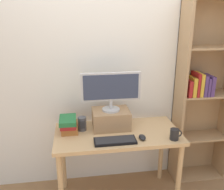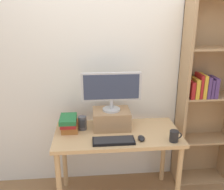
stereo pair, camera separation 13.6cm
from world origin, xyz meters
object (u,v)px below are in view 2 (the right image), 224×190
at_px(riser_box, 111,119).
at_px(desk_speaker, 82,123).
at_px(desk, 117,142).
at_px(book_stack, 69,123).
at_px(keyboard, 114,141).
at_px(coffee_mug, 174,136).
at_px(bookshelf_unit, 207,95).
at_px(computer_mouse, 141,138).
at_px(computer_monitor, 111,89).

distance_m(riser_box, desk_speaker, 0.29).
xyz_separation_m(desk, book_stack, (-0.47, 0.10, 0.17)).
bearing_deg(riser_box, keyboard, -91.19).
bearing_deg(riser_box, desk_speaker, -175.38).
relative_size(desk, coffee_mug, 10.70).
relative_size(bookshelf_unit, coffee_mug, 17.97).
bearing_deg(computer_mouse, riser_box, 130.86).
bearing_deg(book_stack, keyboard, -34.57).
distance_m(bookshelf_unit, computer_monitor, 1.08).
height_order(bookshelf_unit, book_stack, bookshelf_unit).
xyz_separation_m(computer_mouse, book_stack, (-0.67, 0.27, 0.05)).
bearing_deg(desk, book_stack, 167.77).
xyz_separation_m(desk, keyboard, (-0.05, -0.18, 0.11)).
distance_m(desk, keyboard, 0.22).
height_order(bookshelf_unit, desk_speaker, bookshelf_unit).
relative_size(computer_mouse, coffee_mug, 0.91).
height_order(computer_mouse, desk_speaker, desk_speaker).
height_order(riser_box, computer_mouse, riser_box).
distance_m(computer_monitor, desk_speaker, 0.45).
bearing_deg(desk_speaker, bookshelf_unit, 7.60).
bearing_deg(desk, desk_speaker, 163.74).
relative_size(riser_box, keyboard, 0.97).
xyz_separation_m(computer_monitor, keyboard, (-0.01, -0.31, -0.40)).
xyz_separation_m(computer_mouse, coffee_mug, (0.29, -0.05, 0.03)).
xyz_separation_m(desk, coffee_mug, (0.50, -0.22, 0.15)).
bearing_deg(computer_monitor, keyboard, -91.19).
relative_size(book_stack, desk_speaker, 1.87).
bearing_deg(desk_speaker, keyboard, -44.84).
xyz_separation_m(riser_box, keyboard, (-0.01, -0.31, -0.08)).
xyz_separation_m(computer_monitor, coffee_mug, (0.54, -0.34, -0.36)).
relative_size(bookshelf_unit, computer_mouse, 19.72).
bearing_deg(desk_speaker, desk, -16.26).
distance_m(riser_box, computer_monitor, 0.32).
distance_m(desk, bookshelf_unit, 1.11).
relative_size(desk, bookshelf_unit, 0.60).
bearing_deg(computer_mouse, coffee_mug, -9.92).
height_order(desk, book_stack, book_stack).
relative_size(computer_mouse, desk_speaker, 0.75).
height_order(desk, coffee_mug, coffee_mug).
bearing_deg(keyboard, computer_monitor, 88.81).
xyz_separation_m(desk, computer_mouse, (0.20, -0.17, 0.12)).
xyz_separation_m(computer_mouse, desk_speaker, (-0.54, 0.27, 0.05)).
distance_m(riser_box, computer_mouse, 0.39).
bearing_deg(computer_mouse, bookshelf_unit, 29.13).
bearing_deg(coffee_mug, bookshelf_unit, 44.29).
bearing_deg(desk_speaker, coffee_mug, -20.88).
xyz_separation_m(computer_monitor, computer_mouse, (0.25, -0.29, -0.39)).
bearing_deg(bookshelf_unit, desk_speaker, -172.40).
distance_m(computer_mouse, coffee_mug, 0.30).
height_order(keyboard, desk_speaker, desk_speaker).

